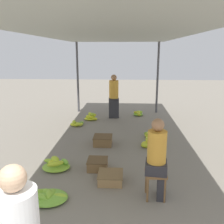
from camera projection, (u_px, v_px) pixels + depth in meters
name	position (u px, v px, depth m)	size (l,w,h in m)	color
canopy_post_back_left	(78.00, 78.00, 9.67)	(0.08, 0.08, 2.69)	#4C4C51
canopy_post_back_right	(158.00, 78.00, 9.51)	(0.08, 0.08, 2.69)	#4C4C51
canopy_tarp	(111.00, 34.00, 5.31)	(3.48, 8.55, 0.04)	#9EA399
stool	(156.00, 177.00, 4.04)	(0.34, 0.34, 0.45)	brown
vendor_seated	(158.00, 157.00, 3.96)	(0.38, 0.38, 1.35)	#2D2D33
banana_pile_left_0	(47.00, 197.00, 4.03)	(0.70, 0.57, 0.16)	#7DB636
banana_pile_left_1	(56.00, 165.00, 5.11)	(0.59, 0.52, 0.23)	#C7D429
banana_pile_left_2	(77.00, 124.00, 8.06)	(0.45, 0.49, 0.19)	#B8CE2B
banana_pile_left_3	(91.00, 117.00, 8.73)	(0.49, 0.42, 0.26)	yellow
banana_pile_right_0	(150.00, 143.00, 6.34)	(0.55, 0.50, 0.20)	#CED727
banana_pile_right_1	(138.00, 113.00, 9.30)	(0.36, 0.42, 0.19)	#C1D22A
banana_pile_right_2	(153.00, 135.00, 6.97)	(0.61, 0.54, 0.16)	#95C031
crate_near	(98.00, 164.00, 5.09)	(0.41, 0.41, 0.21)	brown
crate_mid	(110.00, 178.00, 4.58)	(0.45, 0.45, 0.18)	#9E7A4C
crate_far	(103.00, 140.00, 6.42)	(0.48, 0.48, 0.23)	brown
shopper_walking_mid	(114.00, 96.00, 8.86)	(0.38, 0.38, 1.56)	#2D2D33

